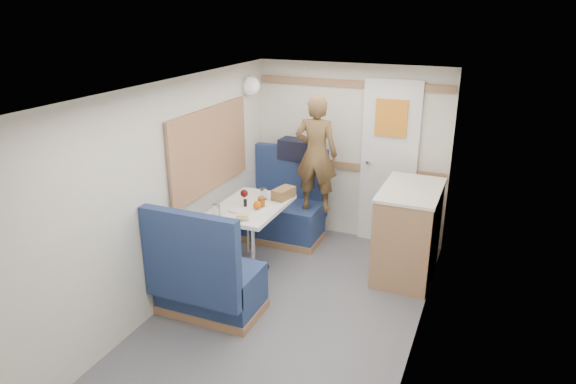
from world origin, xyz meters
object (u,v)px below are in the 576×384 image
at_px(tray, 249,208).
at_px(bench_near, 207,284).
at_px(bread_loaf, 284,193).
at_px(orange_fruit, 257,205).
at_px(dome_light, 251,86).
at_px(galley_counter, 408,231).
at_px(pepper_grinder, 245,204).
at_px(beer_glass, 261,203).
at_px(dinette_table, 251,220).
at_px(cheese_block, 242,216).
at_px(bench_far, 284,214).
at_px(tumbler_right, 263,194).
at_px(duffel_bag, 300,150).
at_px(tumbler_left, 216,211).
at_px(wine_glass, 244,194).
at_px(person, 316,154).

bearing_deg(tray, bench_near, -92.67).
xyz_separation_m(tray, bread_loaf, (0.19, 0.41, 0.04)).
bearing_deg(bench_near, orange_fruit, 80.94).
xyz_separation_m(dome_light, tray, (0.43, -0.95, -1.02)).
height_order(galley_counter, pepper_grinder, galley_counter).
xyz_separation_m(dome_light, beer_glass, (0.52, -0.87, -0.97)).
relative_size(bench_near, bread_loaf, 4.09).
bearing_deg(bench_near, dinette_table, 90.00).
bearing_deg(bench_near, cheese_block, 78.89).
relative_size(bench_far, tumbler_right, 8.83).
bearing_deg(duffel_bag, pepper_grinder, -91.36).
relative_size(dinette_table, bench_far, 0.88).
bearing_deg(beer_glass, bench_far, 98.51).
relative_size(dinette_table, tumbler_left, 7.65).
bearing_deg(pepper_grinder, tumbler_left, -116.87).
bearing_deg(tray, wine_glass, 141.75).
bearing_deg(bench_near, tumbler_left, 108.41).
bearing_deg(wine_glass, bench_near, -86.81).
distance_m(dinette_table, dome_light, 1.51).
xyz_separation_m(orange_fruit, tumbler_right, (-0.08, 0.30, 0.00)).
height_order(bench_near, person, person).
height_order(galley_counter, bread_loaf, galley_counter).
distance_m(dinette_table, cheese_block, 0.42).
distance_m(dinette_table, pepper_grinder, 0.21).
relative_size(pepper_grinder, bread_loaf, 0.35).
bearing_deg(duffel_bag, bench_near, -89.08).
distance_m(person, orange_fruit, 0.97).
bearing_deg(dome_light, orange_fruit, -61.45).
bearing_deg(dinette_table, orange_fruit, -37.01).
xyz_separation_m(person, orange_fruit, (-0.28, -0.88, -0.30)).
distance_m(dome_light, person, 1.04).
bearing_deg(bench_far, cheese_block, -85.35).
bearing_deg(pepper_grinder, tumbler_right, 78.21).
bearing_deg(cheese_block, beer_glass, 84.32).
bearing_deg(duffel_bag, tumbler_left, -96.07).
distance_m(tray, pepper_grinder, 0.06).
height_order(duffel_bag, tray, duffel_bag).
xyz_separation_m(pepper_grinder, bread_loaf, (0.24, 0.39, 0.01)).
height_order(galley_counter, cheese_block, galley_counter).
relative_size(galley_counter, bread_loaf, 3.59).
xyz_separation_m(person, duffel_bag, (-0.31, 0.33, -0.07)).
height_order(dome_light, tumbler_right, dome_light).
relative_size(galley_counter, tray, 2.79).
xyz_separation_m(bench_near, beer_glass, (0.13, 0.84, 0.48)).
relative_size(tray, wine_glass, 1.96).
xyz_separation_m(tumbler_left, beer_glass, (0.30, 0.35, -0.00)).
distance_m(wine_glass, bread_loaf, 0.44).
relative_size(tray, orange_fruit, 4.11).
height_order(duffel_bag, orange_fruit, duffel_bag).
xyz_separation_m(galley_counter, tumbler_right, (-1.42, -0.34, 0.31)).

